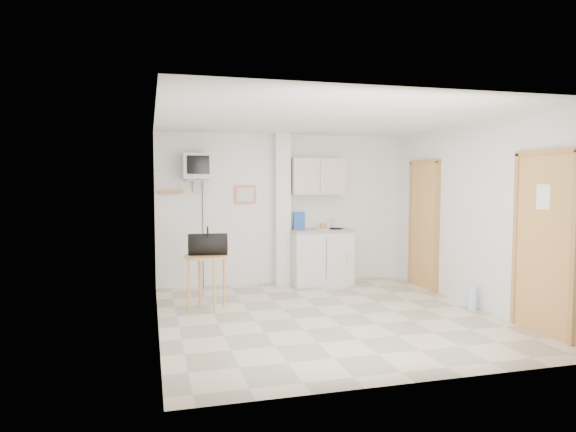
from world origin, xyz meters
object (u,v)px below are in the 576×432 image
object	(u,v)px
crt_television	(197,167)
duffel_bag	(208,244)
water_bottle	(472,298)
round_table	(207,263)

from	to	relation	value
crt_television	duffel_bag	distance (m)	1.60
crt_television	duffel_bag	xyz separation A→B (m)	(0.02, -1.20, -1.06)
duffel_bag	water_bottle	distance (m)	3.63
duffel_bag	water_bottle	bearing A→B (deg)	-11.47
crt_television	water_bottle	size ratio (longest dim) A/B	5.87
duffel_bag	crt_television	bearing A→B (deg)	96.46
duffel_bag	round_table	bearing A→B (deg)	-110.67
water_bottle	crt_television	bearing A→B (deg)	146.97
round_table	duffel_bag	distance (m)	0.26
crt_television	round_table	world-z (taller)	crt_television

